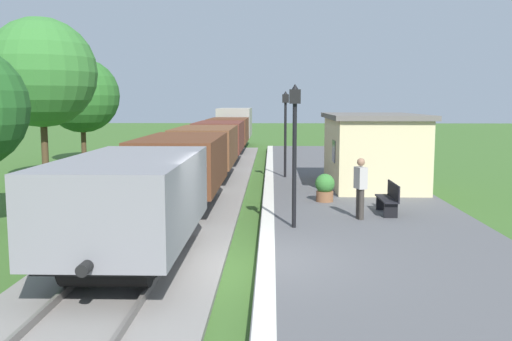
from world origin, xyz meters
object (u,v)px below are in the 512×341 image
at_px(freight_train, 215,142).
at_px(station_hut, 372,150).
at_px(person_waiting, 360,186).
at_px(tree_field_left, 82,96).
at_px(bench_near_hut, 389,198).
at_px(potted_planter, 325,187).
at_px(lamp_post_far, 285,118).
at_px(tree_trackside_far, 41,73).
at_px(lamp_post_near, 295,129).

height_order(freight_train, station_hut, station_hut).
bearing_deg(person_waiting, station_hut, -120.73).
xyz_separation_m(person_waiting, tree_field_left, (-13.16, 16.17, 2.64)).
bearing_deg(bench_near_hut, potted_planter, 130.33).
bearing_deg(station_hut, freight_train, 135.15).
distance_m(bench_near_hut, person_waiting, 1.32).
bearing_deg(bench_near_hut, lamp_post_far, 109.67).
height_order(potted_planter, tree_field_left, tree_field_left).
distance_m(tree_trackside_far, tree_field_left, 8.69).
xyz_separation_m(person_waiting, tree_trackside_far, (-11.91, 7.62, 3.49)).
bearing_deg(freight_train, tree_field_left, 158.61).
relative_size(bench_near_hut, lamp_post_near, 0.41).
relative_size(bench_near_hut, person_waiting, 0.88).
xyz_separation_m(potted_planter, tree_trackside_far, (-11.19, 4.86, 3.95)).
height_order(potted_planter, lamp_post_far, lamp_post_far).
relative_size(lamp_post_near, tree_field_left, 0.63).
bearing_deg(potted_planter, tree_trackside_far, 156.54).
distance_m(person_waiting, lamp_post_near, 2.71).
bearing_deg(tree_field_left, freight_train, -21.39).
distance_m(bench_near_hut, lamp_post_far, 8.70).
distance_m(station_hut, lamp_post_far, 4.24).
height_order(person_waiting, potted_planter, person_waiting).
height_order(tree_trackside_far, tree_field_left, tree_trackside_far).
height_order(station_hut, lamp_post_near, lamp_post_near).
distance_m(person_waiting, potted_planter, 2.89).
distance_m(lamp_post_near, tree_field_left, 20.65).
xyz_separation_m(lamp_post_near, tree_trackside_far, (-10.03, 8.71, 1.87)).
bearing_deg(freight_train, lamp_post_near, -76.22).
xyz_separation_m(bench_near_hut, person_waiting, (-0.97, -0.77, 0.46)).
height_order(bench_near_hut, tree_field_left, tree_field_left).
bearing_deg(freight_train, bench_near_hut, -62.85).
relative_size(tree_trackside_far, tree_field_left, 1.17).
height_order(lamp_post_near, tree_trackside_far, tree_trackside_far).
distance_m(station_hut, tree_trackside_far, 13.74).
bearing_deg(station_hut, potted_planter, -120.96).
distance_m(station_hut, bench_near_hut, 5.67).
relative_size(station_hut, lamp_post_near, 1.57).
relative_size(station_hut, tree_trackside_far, 0.84).
bearing_deg(station_hut, person_waiting, -102.76).
relative_size(lamp_post_far, tree_trackside_far, 0.53).
xyz_separation_m(station_hut, tree_trackside_far, (-13.35, 1.26, 3.02)).
bearing_deg(station_hut, tree_trackside_far, 174.59).
height_order(bench_near_hut, potted_planter, potted_planter).
bearing_deg(lamp_post_near, person_waiting, 30.36).
height_order(bench_near_hut, person_waiting, person_waiting).
distance_m(bench_near_hut, lamp_post_near, 3.99).
height_order(bench_near_hut, tree_trackside_far, tree_trackside_far).
bearing_deg(person_waiting, freight_train, -85.74).
xyz_separation_m(freight_train, tree_trackside_far, (-6.55, -5.50, 3.22)).
distance_m(freight_train, lamp_post_near, 14.70).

